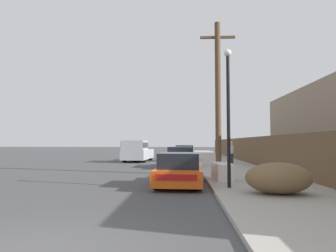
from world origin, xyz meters
TOP-DOWN VIEW (x-y plane):
  - sidewalk_curb at (5.30, 23.50)m, footprint 4.20×63.00m
  - discarded_fridge at (3.85, 8.38)m, footprint 0.77×1.69m
  - parked_sports_car_red at (2.08, 7.45)m, footprint 1.94×4.11m
  - car_parked_mid at (2.05, 16.08)m, footprint 1.95×4.58m
  - car_parked_far at (2.38, 22.67)m, footprint 1.87×4.18m
  - pickup_truck at (-1.80, 21.85)m, footprint 2.26×5.46m
  - utility_pole at (4.02, 11.03)m, footprint 1.80×0.30m
  - street_lamp at (3.79, 6.14)m, footprint 0.26×0.26m
  - brush_pile at (5.08, 4.95)m, footprint 1.98×1.44m
  - wooden_fence at (7.25, 20.51)m, footprint 0.08×44.12m
  - pedestrian at (5.61, 16.97)m, footprint 0.34×0.34m

SIDE VIEW (x-z plane):
  - sidewalk_curb at x=5.30m, z-range 0.00..0.12m
  - discarded_fridge at x=3.85m, z-range 0.11..0.82m
  - parked_sports_car_red at x=2.08m, z-range -0.06..1.21m
  - brush_pile at x=5.08m, z-range 0.12..1.06m
  - car_parked_mid at x=2.05m, z-range -0.05..1.33m
  - car_parked_far at x=2.38m, z-range -0.05..1.37m
  - pickup_truck at x=-1.80m, z-range 0.00..1.83m
  - pedestrian at x=5.61m, z-range 0.14..1.77m
  - wooden_fence at x=7.25m, z-range 0.12..2.06m
  - street_lamp at x=3.79m, z-range 0.50..5.32m
  - utility_pole at x=4.02m, z-range 0.23..8.00m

